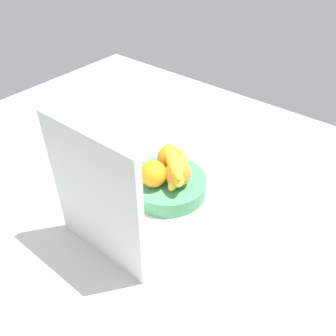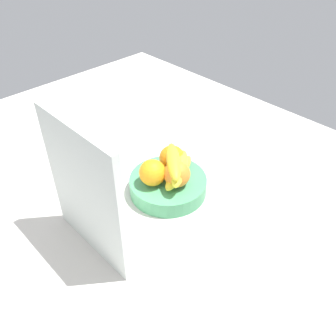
{
  "view_description": "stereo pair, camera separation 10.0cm",
  "coord_description": "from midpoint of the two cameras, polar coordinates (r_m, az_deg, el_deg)",
  "views": [
    {
      "loc": [
        -53.48,
        61.9,
        72.57
      ],
      "look_at": [
        -2.76,
        -0.7,
        8.93
      ],
      "focal_mm": 38.32,
      "sensor_mm": 36.0,
      "label": 1
    },
    {
      "loc": [
        -60.82,
        55.17,
        72.57
      ],
      "look_at": [
        -2.76,
        -0.7,
        8.93
      ],
      "focal_mm": 38.32,
      "sensor_mm": 36.0,
      "label": 2
    }
  ],
  "objects": [
    {
      "name": "cutting_board",
      "position": [
        0.82,
        -14.93,
        -4.99
      ],
      "size": [
        28.01,
        1.9,
        36.0
      ],
      "primitive_type": "cube",
      "rotation": [
        0.0,
        0.0,
        -0.0
      ],
      "color": "white",
      "rests_on": "ground_plane"
    },
    {
      "name": "orange_front_left",
      "position": [
        1.01,
        -5.17,
        -1.05
      ],
      "size": [
        7.7,
        7.7,
        7.7
      ],
      "primitive_type": "sphere",
      "color": "orange",
      "rests_on": "fruit_bowl"
    },
    {
      "name": "banana_bunch",
      "position": [
        1.03,
        -1.29,
        0.13
      ],
      "size": [
        15.96,
        17.26,
        8.4
      ],
      "color": "yellow",
      "rests_on": "fruit_bowl"
    },
    {
      "name": "orange_front_right",
      "position": [
        1.01,
        -1.24,
        -0.95
      ],
      "size": [
        7.7,
        7.7,
        7.7
      ],
      "primitive_type": "sphere",
      "color": "orange",
      "rests_on": "fruit_bowl"
    },
    {
      "name": "ground_plane",
      "position": [
        1.1,
        -3.94,
        -3.97
      ],
      "size": [
        180.0,
        140.0,
        3.0
      ],
      "primitive_type": "cube",
      "color": "beige"
    },
    {
      "name": "orange_center",
      "position": [
        1.07,
        -2.48,
        1.59
      ],
      "size": [
        7.7,
        7.7,
        7.7
      ],
      "primitive_type": "sphere",
      "color": "orange",
      "rests_on": "fruit_bowl"
    },
    {
      "name": "fruit_bowl",
      "position": [
        1.07,
        -2.67,
        -2.83
      ],
      "size": [
        22.88,
        22.88,
        4.93
      ],
      "primitive_type": "cylinder",
      "color": "#479765",
      "rests_on": "ground_plane"
    }
  ]
}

